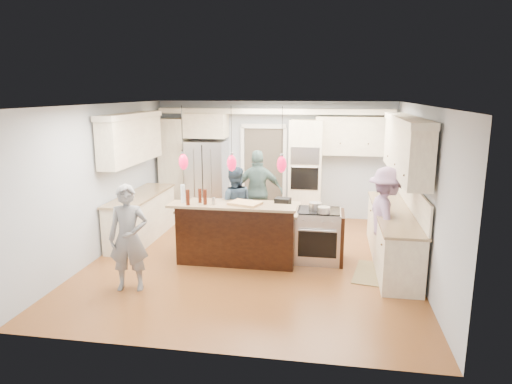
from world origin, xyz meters
TOP-DOWN VIEW (x-y plane):
  - ground_plane at (0.00, 0.00)m, footprint 6.00×6.00m
  - room_shell at (0.00, 0.00)m, footprint 5.54×6.04m
  - refrigerator at (-1.55, 2.64)m, footprint 0.90×0.70m
  - oven_column at (0.75, 2.67)m, footprint 0.72×0.69m
  - back_upper_cabinets at (-0.75, 2.76)m, footprint 5.30×0.61m
  - right_counter_run at (2.44, 0.30)m, footprint 0.64×3.10m
  - left_cabinets at (-2.44, 0.80)m, footprint 0.64×2.30m
  - kitchen_island at (-0.25, 0.07)m, footprint 2.10×1.46m
  - island_range at (1.16, 0.15)m, footprint 0.82×0.71m
  - pendant_lights at (-0.25, -0.51)m, footprint 1.75×0.15m
  - person_bar_end at (-1.60, -1.50)m, footprint 0.64×0.48m
  - person_far_left at (-0.51, 0.85)m, footprint 0.84×0.71m
  - person_far_right at (-0.16, 1.60)m, footprint 1.06×0.54m
  - person_range_side at (2.25, 0.06)m, footprint 0.83×1.20m
  - floor_rug at (2.12, -0.32)m, footprint 0.89×1.16m
  - water_bottle at (-1.08, -0.51)m, footprint 0.09×0.09m
  - beer_bottle_a at (-0.69, -0.57)m, footprint 0.08×0.08m
  - beer_bottle_b at (-0.95, -0.66)m, footprint 0.07×0.07m
  - beer_bottle_c at (-0.80, -0.47)m, footprint 0.07×0.07m
  - drink_can at (-0.55, -0.54)m, footprint 0.06×0.06m
  - cutting_board at (-0.04, -0.47)m, footprint 0.57×0.49m
  - pot_large at (1.07, 0.16)m, footprint 0.21×0.21m
  - pot_small at (1.22, -0.05)m, footprint 0.21×0.21m

SIDE VIEW (x-z plane):
  - ground_plane at x=0.00m, z-range 0.00..0.00m
  - floor_rug at x=2.12m, z-range 0.00..0.01m
  - island_range at x=1.16m, z-range 0.00..0.92m
  - kitchen_island at x=-0.25m, z-range -0.08..1.04m
  - person_far_left at x=-0.51m, z-range 0.00..1.52m
  - person_bar_end at x=-1.60m, z-range 0.00..1.60m
  - person_range_side at x=2.25m, z-range 0.00..1.71m
  - person_far_right at x=-0.16m, z-range 0.00..1.74m
  - refrigerator at x=-1.55m, z-range 0.00..1.80m
  - pot_small at x=1.22m, z-range 0.92..1.02m
  - pot_large at x=1.07m, z-range 0.92..1.05m
  - right_counter_run at x=2.44m, z-range -0.20..2.31m
  - left_cabinets at x=-2.44m, z-range -0.20..2.31m
  - cutting_board at x=-0.04m, z-range 1.12..1.16m
  - oven_column at x=0.75m, z-range 0.00..2.30m
  - drink_can at x=-0.55m, z-range 1.12..1.23m
  - beer_bottle_c at x=-0.80m, z-range 1.12..1.36m
  - beer_bottle_a at x=-0.69m, z-range 1.12..1.37m
  - beer_bottle_b at x=-0.95m, z-range 1.12..1.38m
  - water_bottle at x=-1.08m, z-range 1.12..1.42m
  - back_upper_cabinets at x=-0.75m, z-range 0.40..2.94m
  - pendant_lights at x=-0.25m, z-range 1.29..2.32m
  - room_shell at x=0.00m, z-range 0.46..3.18m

